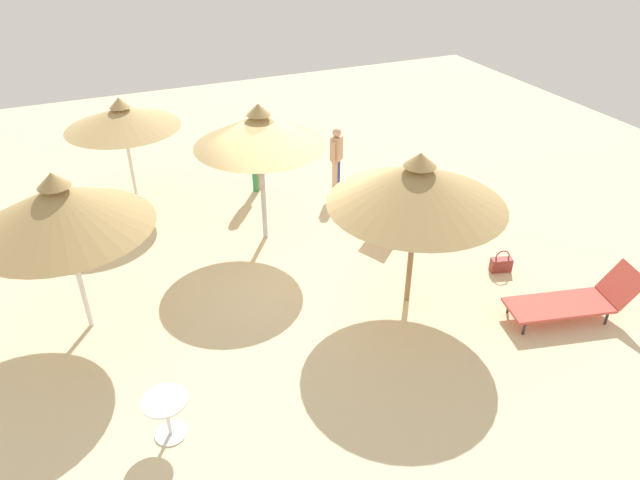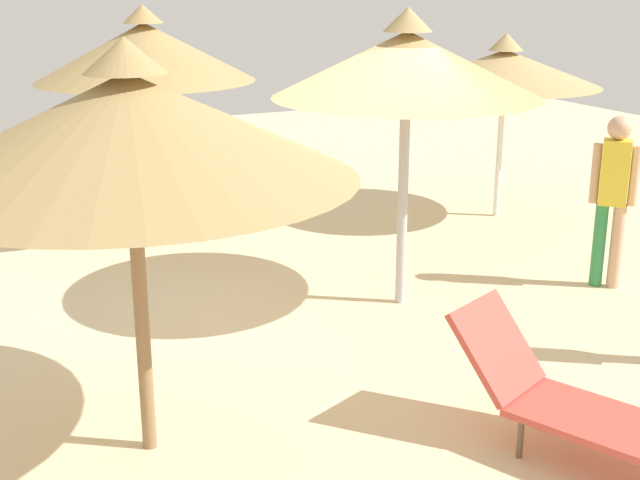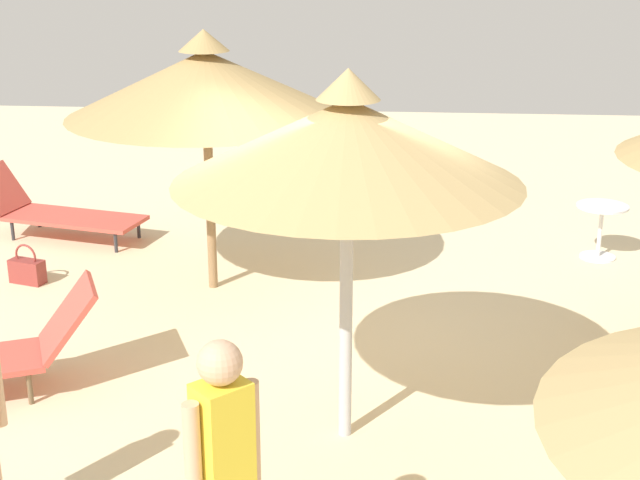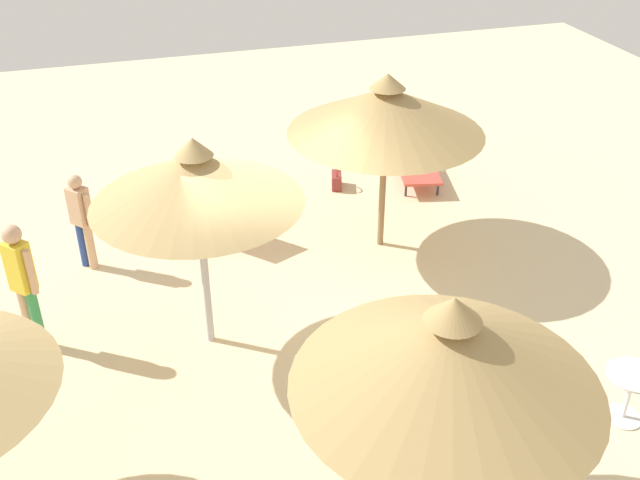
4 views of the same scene
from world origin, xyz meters
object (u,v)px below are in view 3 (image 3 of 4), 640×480
at_px(parasol_umbrella_far_right, 205,83).
at_px(person_standing_far_left, 224,471).
at_px(lounge_chair_near_left, 55,210).
at_px(handbag, 27,270).
at_px(parasol_umbrella_center, 348,142).
at_px(side_table_round, 601,222).

xyz_separation_m(parasol_umbrella_far_right, person_standing_far_left, (1.08, -5.13, -1.20)).
height_order(lounge_chair_near_left, handbag, lounge_chair_near_left).
distance_m(parasol_umbrella_center, lounge_chair_near_left, 6.28).
xyz_separation_m(parasol_umbrella_center, side_table_round, (2.78, 4.27, -1.89)).
bearing_deg(person_standing_far_left, parasol_umbrella_far_right, 101.92).
distance_m(parasol_umbrella_far_right, lounge_chair_near_left, 3.34).
bearing_deg(parasol_umbrella_center, side_table_round, 56.93).
bearing_deg(side_table_round, parasol_umbrella_far_right, -163.51).
relative_size(parasol_umbrella_far_right, side_table_round, 4.43).
xyz_separation_m(lounge_chair_near_left, side_table_round, (6.70, -0.22, 0.09)).
height_order(parasol_umbrella_far_right, handbag, parasol_umbrella_far_right).
bearing_deg(side_table_round, parasol_umbrella_center, -123.07).
bearing_deg(side_table_round, lounge_chair_near_left, 178.11).
height_order(parasol_umbrella_far_right, lounge_chair_near_left, parasol_umbrella_far_right).
bearing_deg(lounge_chair_near_left, side_table_round, -1.89).
height_order(parasol_umbrella_center, person_standing_far_left, parasol_umbrella_center).
distance_m(handbag, side_table_round, 6.61).
bearing_deg(lounge_chair_near_left, parasol_umbrella_center, -48.87).
height_order(person_standing_far_left, side_table_round, person_standing_far_left).
distance_m(parasol_umbrella_far_right, handbag, 2.94).
relative_size(parasol_umbrella_center, lounge_chair_near_left, 1.27).
bearing_deg(handbag, parasol_umbrella_center, -38.37).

